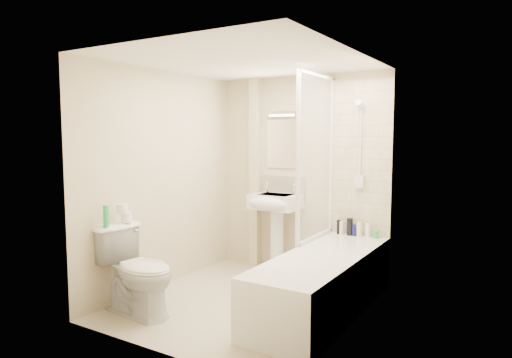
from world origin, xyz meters
The scene contains 26 objects.
floor centered at (0.00, 0.00, 0.00)m, with size 2.50×2.50×0.00m, color beige.
wall_back centered at (0.00, 1.25, 1.20)m, with size 2.20×0.02×2.40m, color beige.
wall_left centered at (-1.10, 0.00, 1.20)m, with size 0.02×2.50×2.40m, color beige.
wall_right centered at (1.10, 0.00, 1.20)m, with size 0.02×2.50×2.40m, color beige.
ceiling centered at (0.00, 0.00, 2.40)m, with size 2.20×2.50×0.02m, color white.
tile_back centered at (0.75, 1.24, 1.42)m, with size 0.70×0.01×1.75m, color beige.
tile_right centered at (1.09, 0.20, 1.42)m, with size 0.01×2.10×1.75m, color beige.
pipe_boxing centered at (-0.62, 1.19, 1.20)m, with size 0.12×0.12×2.40m, color beige.
splashback centered at (-0.24, 1.24, 1.03)m, with size 0.60×0.01×0.30m, color beige.
mirror centered at (-0.24, 1.24, 1.58)m, with size 0.46×0.01×0.60m, color white.
strip_light centered at (-0.24, 1.22, 1.95)m, with size 0.42×0.07×0.07m, color silver.
bathtub centered at (0.75, 0.20, 0.29)m, with size 0.70×2.10×0.55m.
shower_screen centered at (0.40, 0.80, 1.45)m, with size 0.04×0.92×1.80m.
shower_fixture centered at (0.75, 1.19, 1.55)m, with size 0.10×0.16×0.99m.
pedestal_sink centered at (-0.24, 1.01, 0.78)m, with size 0.57×0.51×1.10m.
bottle_black_a centered at (0.54, 1.16, 0.63)m, with size 0.05×0.05×0.16m, color black.
bottle_white_a centered at (0.57, 1.16, 0.63)m, with size 0.05×0.05×0.15m, color white.
bottle_black_b centered at (0.67, 1.16, 0.65)m, with size 0.07×0.07×0.20m, color black.
bottle_blue centered at (0.72, 1.16, 0.61)m, with size 0.06×0.06×0.13m, color #151458.
bottle_cream centered at (0.78, 1.16, 0.63)m, with size 0.06×0.06×0.16m, color beige.
bottle_white_b centered at (0.88, 1.16, 0.63)m, with size 0.05×0.05×0.16m, color white.
bottle_green centered at (0.97, 1.16, 0.59)m, with size 0.06×0.06×0.09m, color green.
toilet centered at (-0.72, -0.78, 0.42)m, with size 0.87×0.55×0.84m, color white.
toilet_roll_lower centered at (-0.96, -0.67, 0.89)m, with size 0.10×0.10×0.09m, color white.
toilet_roll_upper centered at (-0.97, -0.71, 0.98)m, with size 0.11×0.11×0.09m, color white.
green_bottle centered at (-0.98, -0.91, 0.94)m, with size 0.05×0.05×0.20m, color green.
Camera 1 is at (2.42, -3.77, 1.70)m, focal length 32.00 mm.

